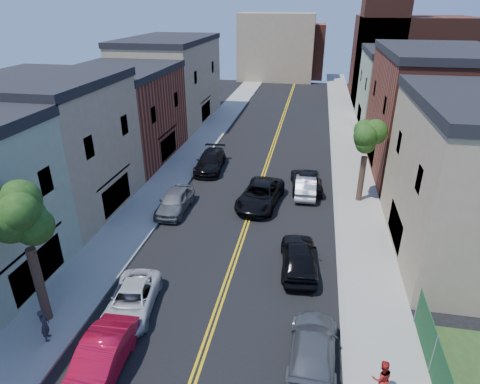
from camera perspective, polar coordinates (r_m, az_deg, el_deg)
The scene contains 25 objects.
sidewalk_left at distance 43.20m, azimuth -6.10°, elevation 6.38°, with size 3.20×100.00×0.15m, color gray.
sidewalk_right at distance 41.71m, azimuth 15.31°, elevation 4.91°, with size 3.20×100.00×0.15m, color gray.
curb_left at distance 42.75m, azimuth -3.83°, elevation 6.27°, with size 0.30×100.00×0.15m, color gray.
curb_right at distance 41.59m, azimuth 12.91°, elevation 5.11°, with size 0.30×100.00×0.15m, color gray.
bldg_left_tan_near at distance 31.56m, azimuth -25.03°, elevation 5.36°, with size 9.00×10.00×9.00m, color #998466.
bldg_left_brick at distance 40.71m, azimuth -16.36°, elevation 10.10°, with size 9.00×12.00×8.00m, color brown.
bldg_left_tan_far at distance 53.12m, azimuth -9.80°, elevation 14.97°, with size 9.00×16.00×9.50m, color #998466.
bldg_right_brick at distance 39.49m, azimuth 25.27°, elevation 9.76°, with size 9.00×14.00×10.00m, color brown.
bldg_right_palegrn at distance 52.99m, azimuth 21.78°, elevation 13.00°, with size 9.00×12.00×8.50m, color gray.
church at distance 67.66m, azimuth 22.08°, elevation 17.91°, with size 16.20×14.20×22.60m.
backdrop_left at distance 81.90m, azimuth 5.16°, elevation 19.67°, with size 14.00×8.00×12.00m, color #998466.
backdrop_center at distance 85.68m, azimuth 8.23°, elevation 19.10°, with size 10.00×8.00×10.00m, color brown.
tree_left_mid at distance 19.20m, azimuth -28.90°, elevation -0.85°, with size 5.20×5.20×9.29m.
tree_right_far at distance 30.53m, azimuth 17.68°, elevation 8.45°, with size 4.40×4.40×8.03m.
red_sedan at distance 18.72m, azimuth -19.15°, elevation -21.54°, with size 1.66×4.76×1.57m, color #B00B28.
white_pickup at distance 21.35m, azimuth -15.02°, elevation -14.52°, with size 2.15×4.67×1.30m, color silver.
grey_car_left at distance 29.89m, azimuth -9.17°, elevation -1.24°, with size 1.91×4.75×1.62m, color slate.
black_car_left at distance 36.97m, azimuth -4.21°, elevation 4.35°, with size 2.27×5.58×1.62m, color black.
grey_car_right at distance 18.64m, azimuth 10.26°, elevation -20.80°, with size 2.00×4.93×1.43m, color #505357.
black_car_right at distance 23.54m, azimuth 8.33°, elevation -9.00°, with size 2.02×5.03×1.71m, color black.
silver_car_right at distance 32.49m, azimuth 9.24°, elevation 0.89°, with size 1.58×4.54×1.50m, color #B2B3BA.
dark_car_right_far at distance 33.61m, azimuth 9.31°, elevation 1.65°, with size 2.33×5.06×1.41m, color black.
black_suv_lane at distance 30.44m, azimuth 2.88°, elevation -0.40°, with size 2.71×5.87×1.63m, color black.
pedestrian_left at distance 20.88m, azimuth -25.82°, elevation -16.52°, with size 0.59×0.39×1.61m, color #282830.
pedestrian_right at distance 17.88m, azimuth 19.35°, elevation -23.53°, with size 0.80×0.62×1.64m, color maroon.
Camera 1 is at (3.99, 0.89, 14.05)m, focal length 30.24 mm.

